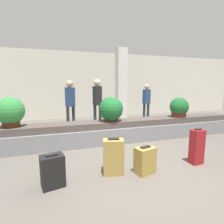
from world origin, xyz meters
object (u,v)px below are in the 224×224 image
Objects in this scene: suitcase_0 at (197,147)px; potted_plant_2 at (111,110)px; potted_plant_0 at (179,108)px; traveler_1 at (97,99)px; traveler_2 at (146,99)px; suitcase_2 at (113,157)px; suitcase_3 at (53,171)px; pillar at (121,85)px; traveler_0 at (70,100)px; suitcase_1 at (145,160)px; potted_plant_1 at (10,112)px.

suitcase_0 is 1.11× the size of potted_plant_2.
traveler_1 is at bearing 142.25° from potted_plant_0.
traveler_2 is at bearing 70.52° from suitcase_0.
suitcase_2 reaches higher than suitcase_3.
traveler_0 is at bearing -157.92° from pillar.
pillar reaches higher than traveler_1.
potted_plant_0 is at bearing 12.94° from suitcase_3.
traveler_0 is at bearing 175.63° from traveler_2.
potted_plant_2 reaches higher than suitcase_0.
pillar is 1.74m from traveler_1.
pillar is 4.76m from suitcase_0.
traveler_1 is (-1.32, -1.02, -0.48)m from pillar.
traveler_1 reaches higher than potted_plant_2.
suitcase_3 is at bearing -154.59° from potted_plant_0.
suitcase_2 is 1.01× the size of potted_plant_2.
potted_plant_0 is 0.34× the size of traveler_0.
traveler_2 reaches higher than suitcase_1.
suitcase_0 is 3.88m from traveler_1.
suitcase_3 is at bearing -130.30° from potted_plant_2.
suitcase_0 is 0.45× the size of traveler_2.
traveler_2 is at bearing 46.22° from suitcase_1.
suitcase_1 is at bearing -37.31° from potted_plant_1.
pillar reaches higher than suitcase_2.
potted_plant_2 is at bearing 179.51° from potted_plant_0.
suitcase_0 is 2.33m from potted_plant_2.
pillar reaches higher than suitcase_3.
traveler_1 is at bearing -178.69° from traveler_2.
potted_plant_2 reaches higher than potted_plant_0.
potted_plant_1 is (-4.79, 0.11, 0.07)m from potted_plant_0.
suitcase_0 is at bearing -12.91° from suitcase_3.
suitcase_2 is at bearing -7.48° from suitcase_3.
traveler_1 is (-2.25, 1.75, 0.22)m from potted_plant_0.
suitcase_1 is 4.92m from traveler_2.
potted_plant_0 is at bearing -71.40° from pillar.
potted_plant_1 is (-3.85, -2.65, -0.62)m from pillar.
suitcase_1 is 0.28× the size of traveler_1.
pillar is 4.71× the size of potted_plant_2.
potted_plant_2 is at bearing 77.21° from suitcase_1.
suitcase_0 is 0.41× the size of traveler_1.
traveler_1 is at bearing 89.78° from potted_plant_2.
traveler_0 is (1.55, 1.72, 0.10)m from potted_plant_1.
suitcase_0 is at bearing -13.51° from suitcase_1.
pillar is 3.00m from potted_plant_0.
potted_plant_0 is (0.98, 1.83, 0.54)m from suitcase_0.
traveler_0 reaches higher than potted_plant_1.
pillar is 6.12× the size of suitcase_1.
traveler_1 is (-1.28, 3.58, 0.76)m from suitcase_0.
potted_plant_2 is 0.37× the size of traveler_1.
traveler_2 is (4.94, 2.29, 0.01)m from potted_plant_1.
pillar is 3.12m from potted_plant_2.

